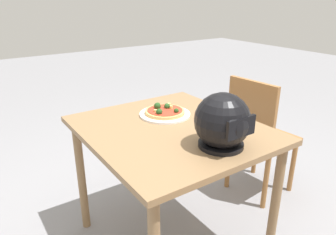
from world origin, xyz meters
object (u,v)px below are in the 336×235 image
object	(u,v)px
motorcycle_helmet	(222,122)
chair_side	(257,132)
dining_table	(171,144)
pizza	(165,111)

from	to	relation	value
motorcycle_helmet	chair_side	bearing A→B (deg)	-151.88
chair_side	motorcycle_helmet	bearing A→B (deg)	28.12
dining_table	pizza	world-z (taller)	pizza
dining_table	chair_side	size ratio (longest dim) A/B	1.09
pizza	motorcycle_helmet	world-z (taller)	motorcycle_helmet
motorcycle_helmet	chair_side	size ratio (longest dim) A/B	0.29
pizza	chair_side	bearing A→B (deg)	172.89
dining_table	motorcycle_helmet	bearing A→B (deg)	100.72
pizza	motorcycle_helmet	xyz separation A→B (m)	(0.01, 0.49, 0.10)
pizza	chair_side	size ratio (longest dim) A/B	0.26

